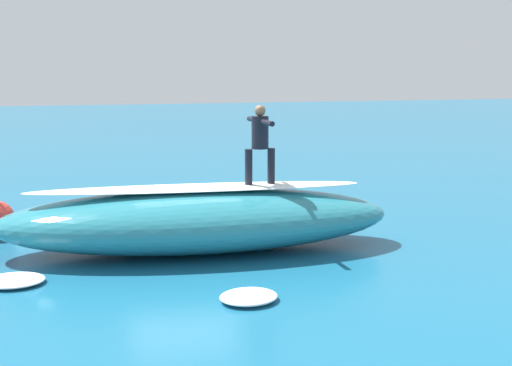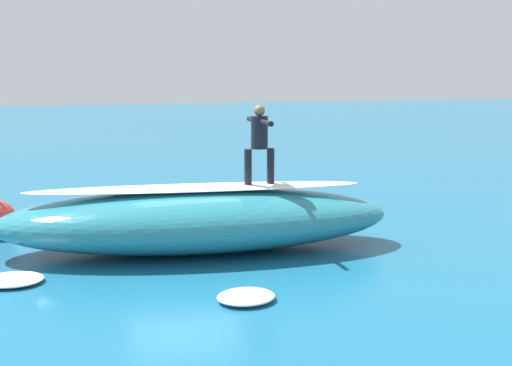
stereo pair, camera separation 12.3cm
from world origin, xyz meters
name	(u,v)px [view 2 (the right image)]	position (x,y,z in m)	size (l,w,h in m)	color
ground_plane	(182,229)	(0.00, 0.00, 0.00)	(120.00, 120.00, 0.00)	#196084
wave_crest	(197,220)	(0.00, 1.69, 0.61)	(7.74, 2.53, 1.21)	teal
wave_foam_lip	(197,188)	(0.00, 1.69, 1.25)	(6.58, 0.89, 0.08)	white
surfboard_riding	(259,186)	(-1.24, 1.86, 1.25)	(2.14, 0.49, 0.08)	#EAE5C6
surfer_riding	(259,138)	(-1.24, 1.86, 2.20)	(0.62, 1.48, 1.56)	black
surfboard_paddling	(253,215)	(-1.92, -0.70, 0.05)	(2.10, 0.49, 0.10)	#EAE5C6
surfer_paddling	(248,207)	(-1.82, -0.78, 0.22)	(1.41, 1.20, 0.30)	black
foam_patch_near	(13,280)	(3.36, 2.71, 0.06)	(1.02, 0.82, 0.13)	white
foam_patch_mid	(246,297)	(-0.12, 4.66, 0.07)	(0.91, 0.77, 0.14)	white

